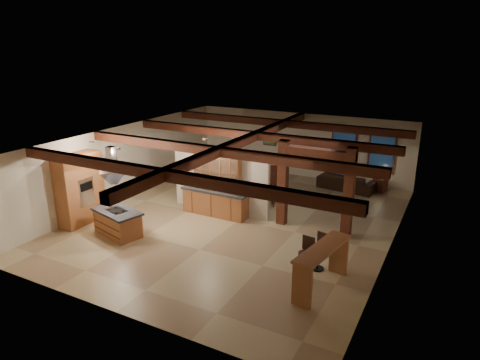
% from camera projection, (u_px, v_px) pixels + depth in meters
% --- Properties ---
extents(ground, '(12.00, 12.00, 0.00)m').
position_uv_depth(ground, '(239.00, 220.00, 14.84)').
color(ground, tan).
rests_on(ground, ground).
extents(room_walls, '(12.00, 12.00, 12.00)m').
position_uv_depth(room_walls, '(239.00, 171.00, 14.29)').
color(room_walls, beige).
rests_on(room_walls, ground).
extents(ceiling_beams, '(10.00, 12.00, 0.28)m').
position_uv_depth(ceiling_beams, '(239.00, 143.00, 13.99)').
color(ceiling_beams, '#3A130E').
rests_on(ceiling_beams, room_walls).
extents(timber_posts, '(2.50, 0.30, 2.90)m').
position_uv_depth(timber_posts, '(315.00, 178.00, 13.61)').
color(timber_posts, '#3A130E').
rests_on(timber_posts, ground).
extents(partition_wall, '(3.80, 0.18, 2.20)m').
position_uv_depth(partition_wall, '(221.00, 182.00, 15.37)').
color(partition_wall, beige).
rests_on(partition_wall, ground).
extents(pantry_cabinet, '(0.67, 1.60, 2.40)m').
position_uv_depth(pantry_cabinet, '(80.00, 189.00, 14.36)').
color(pantry_cabinet, '#955430').
rests_on(pantry_cabinet, ground).
extents(back_counter, '(2.50, 0.66, 0.94)m').
position_uv_depth(back_counter, '(215.00, 202.00, 15.23)').
color(back_counter, '#955430').
rests_on(back_counter, ground).
extents(upper_display_cabinet, '(1.80, 0.36, 0.95)m').
position_uv_depth(upper_display_cabinet, '(218.00, 163.00, 14.98)').
color(upper_display_cabinet, '#955430').
rests_on(upper_display_cabinet, partition_wall).
extents(range_hood, '(1.10, 1.10, 1.40)m').
position_uv_depth(range_hood, '(114.00, 182.00, 13.23)').
color(range_hood, silver).
rests_on(range_hood, room_walls).
extents(back_windows, '(2.70, 0.07, 1.70)m').
position_uv_depth(back_windows, '(362.00, 151.00, 18.13)').
color(back_windows, '#3A130E').
rests_on(back_windows, room_walls).
extents(framed_art, '(0.65, 0.05, 0.85)m').
position_uv_depth(framed_art, '(270.00, 137.00, 19.98)').
color(framed_art, '#3A130E').
rests_on(framed_art, room_walls).
extents(recessed_cans, '(3.16, 2.46, 0.03)m').
position_uv_depth(recessed_cans, '(139.00, 143.00, 13.46)').
color(recessed_cans, silver).
rests_on(recessed_cans, room_walls).
extents(kitchen_island, '(1.87, 1.30, 0.85)m').
position_uv_depth(kitchen_island, '(118.00, 222.00, 13.65)').
color(kitchen_island, '#955430').
rests_on(kitchen_island, ground).
extents(dining_table, '(2.15, 1.43, 0.70)m').
position_uv_depth(dining_table, '(253.00, 189.00, 16.92)').
color(dining_table, '#431F10').
rests_on(dining_table, ground).
extents(sofa, '(2.43, 1.22, 0.68)m').
position_uv_depth(sofa, '(346.00, 182.00, 17.89)').
color(sofa, black).
rests_on(sofa, ground).
extents(microwave, '(0.44, 0.33, 0.22)m').
position_uv_depth(microwave, '(238.00, 191.00, 14.66)').
color(microwave, silver).
rests_on(microwave, back_counter).
extents(bar_counter, '(0.90, 2.22, 1.13)m').
position_uv_depth(bar_counter, '(322.00, 261.00, 10.52)').
color(bar_counter, '#955430').
rests_on(bar_counter, ground).
extents(side_table, '(0.59, 0.59, 0.58)m').
position_uv_depth(side_table, '(380.00, 185.00, 17.68)').
color(side_table, '#3A130E').
rests_on(side_table, ground).
extents(table_lamp, '(0.28, 0.28, 0.33)m').
position_uv_depth(table_lamp, '(381.00, 172.00, 17.52)').
color(table_lamp, black).
rests_on(table_lamp, side_table).
extents(bar_stool_a, '(0.40, 0.41, 1.15)m').
position_uv_depth(bar_stool_a, '(306.00, 258.00, 11.04)').
color(bar_stool_a, black).
rests_on(bar_stool_a, ground).
extents(bar_stool_b, '(0.38, 0.39, 1.04)m').
position_uv_depth(bar_stool_b, '(319.00, 251.00, 11.53)').
color(bar_stool_b, black).
rests_on(bar_stool_b, ground).
extents(dining_chairs, '(2.37, 2.37, 1.24)m').
position_uv_depth(dining_chairs, '(253.00, 183.00, 16.84)').
color(dining_chairs, '#3A130E').
rests_on(dining_chairs, ground).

